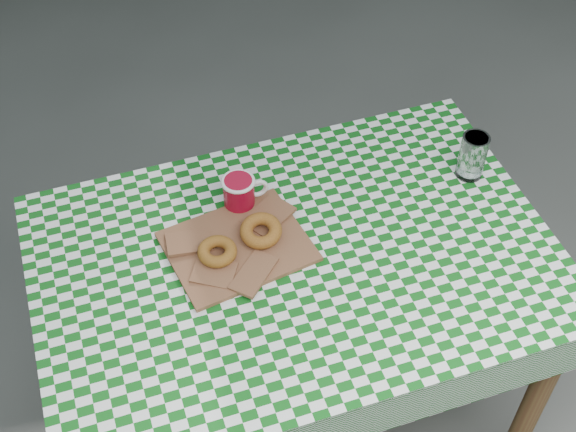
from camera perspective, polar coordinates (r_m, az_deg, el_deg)
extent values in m
cube|color=brown|center=(2.18, 0.53, -9.39)|extent=(1.31, 0.93, 0.75)
cube|color=#0D5514|center=(1.88, 0.61, -3.08)|extent=(1.33, 0.95, 0.01)
cube|color=brown|center=(1.89, -3.72, -2.18)|extent=(0.38, 0.34, 0.02)
torus|color=#925B1E|center=(1.85, -5.22, -2.61)|extent=(0.13, 0.13, 0.03)
torus|color=#A06621|center=(1.88, -2.01, -1.09)|extent=(0.14, 0.14, 0.03)
cylinder|color=silver|center=(2.08, 13.40, 4.32)|extent=(0.10, 0.10, 0.13)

